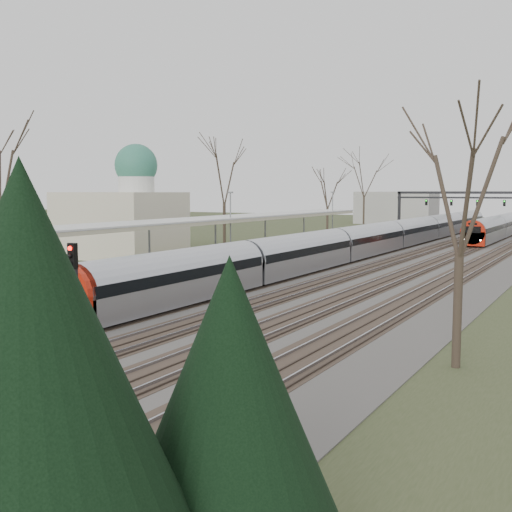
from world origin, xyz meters
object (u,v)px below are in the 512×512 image
(train_far, at_px, (512,223))
(passenger, at_px, (60,270))
(train_near, at_px, (391,236))
(signal_post, at_px, (75,278))

(train_far, bearing_deg, passenger, -99.86)
(passenger, bearing_deg, train_far, -14.88)
(train_near, relative_size, signal_post, 22.00)
(train_near, bearing_deg, signal_post, -87.82)
(train_far, distance_m, passenger, 76.39)
(train_far, relative_size, passenger, 36.93)
(train_near, height_order, passenger, train_near)
(train_near, relative_size, train_far, 1.50)
(train_near, xyz_separation_m, train_far, (7.00, 35.89, 0.00))
(passenger, distance_m, signal_post, 10.35)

